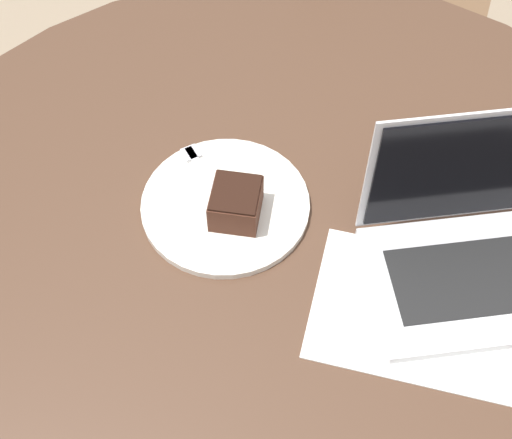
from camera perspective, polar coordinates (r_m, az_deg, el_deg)
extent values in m
plane|color=gray|center=(1.72, 1.65, -16.43)|extent=(12.00, 12.00, 0.00)
cylinder|color=#4C3323|center=(1.71, 1.66, -16.33)|extent=(0.53, 0.53, 0.02)
cylinder|color=#4C3323|center=(1.38, 2.01, -11.64)|extent=(0.12, 0.12, 0.68)
cylinder|color=#4C3323|center=(1.06, 2.56, -3.99)|extent=(1.37, 1.37, 0.03)
cube|color=brown|center=(1.93, 11.48, 15.74)|extent=(0.48, 0.48, 0.02)
cube|color=brown|center=(2.22, 16.51, 12.81)|extent=(0.04, 0.04, 0.43)
cube|color=brown|center=(1.94, 14.67, 5.77)|extent=(0.04, 0.04, 0.43)
cube|color=brown|center=(2.24, 6.69, 15.40)|extent=(0.04, 0.04, 0.43)
cube|color=brown|center=(1.96, 3.70, 8.73)|extent=(0.04, 0.04, 0.43)
cube|color=white|center=(1.03, 12.62, -7.19)|extent=(0.33, 0.28, 0.00)
cylinder|color=silver|center=(1.10, -2.46, 1.19)|extent=(0.26, 0.26, 0.01)
cube|color=#472619|center=(1.07, -1.62, 1.27)|extent=(0.09, 0.10, 0.05)
cube|color=black|center=(1.04, -1.66, 2.17)|extent=(0.09, 0.09, 0.00)
cube|color=silver|center=(1.12, -3.64, 2.82)|extent=(0.15, 0.11, 0.00)
cube|color=silver|center=(1.16, -5.23, 5.32)|extent=(0.04, 0.04, 0.00)
cube|color=silver|center=(1.08, 17.76, -4.63)|extent=(0.39, 0.36, 0.02)
cube|color=black|center=(1.07, 17.89, -4.36)|extent=(0.29, 0.26, 0.00)
cube|color=silver|center=(1.04, 17.57, 4.06)|extent=(0.27, 0.19, 0.22)
cube|color=black|center=(1.04, 17.63, 3.89)|extent=(0.26, 0.18, 0.21)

